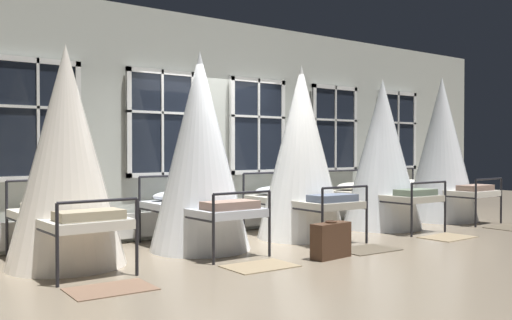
# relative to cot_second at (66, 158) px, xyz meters

# --- Properties ---
(ground) EXTENTS (25.76, 25.76, 0.00)m
(ground) POSITION_rel_cot_second_xyz_m (2.68, -0.09, -1.25)
(ground) COLOR gray
(back_wall_with_windows) EXTENTS (13.88, 0.10, 3.46)m
(back_wall_with_windows) POSITION_rel_cot_second_xyz_m (2.68, 1.19, 0.48)
(back_wall_with_windows) COLOR #B2B7AD
(back_wall_with_windows) RESTS_ON ground
(window_bank) EXTENTS (10.13, 0.10, 2.48)m
(window_bank) POSITION_rel_cot_second_xyz_m (2.68, 1.07, -0.25)
(window_bank) COLOR black
(window_bank) RESTS_ON ground
(cot_second) EXTENTS (1.37, 1.99, 2.57)m
(cot_second) POSITION_rel_cot_second_xyz_m (0.00, 0.00, 0.00)
(cot_second) COLOR black
(cot_second) RESTS_ON ground
(cot_third) EXTENTS (1.37, 1.99, 2.68)m
(cot_third) POSITION_rel_cot_second_xyz_m (1.80, 0.01, 0.05)
(cot_third) COLOR black
(cot_third) RESTS_ON ground
(cot_fourth) EXTENTS (1.37, 2.00, 2.65)m
(cot_fourth) POSITION_rel_cot_second_xyz_m (3.59, -0.02, 0.04)
(cot_fourth) COLOR black
(cot_fourth) RESTS_ON ground
(cot_fifth) EXTENTS (1.37, 1.98, 2.57)m
(cot_fifth) POSITION_rel_cot_second_xyz_m (5.42, -0.04, -0.00)
(cot_fifth) COLOR black
(cot_fifth) RESTS_ON ground
(cot_sixth) EXTENTS (1.37, 1.99, 2.74)m
(cot_sixth) POSITION_rel_cot_second_xyz_m (7.15, 0.00, 0.08)
(cot_sixth) COLOR black
(cot_sixth) RESTS_ON ground
(rug_second) EXTENTS (0.82, 0.59, 0.01)m
(rug_second) POSITION_rel_cot_second_xyz_m (-0.02, -1.38, -1.25)
(rug_second) COLOR brown
(rug_second) RESTS_ON ground
(rug_third) EXTENTS (0.81, 0.58, 0.01)m
(rug_third) POSITION_rel_cot_second_xyz_m (1.78, -1.38, -1.25)
(rug_third) COLOR #8E7A5B
(rug_third) RESTS_ON ground
(rug_fourth) EXTENTS (0.82, 0.60, 0.01)m
(rug_fourth) POSITION_rel_cot_second_xyz_m (3.58, -1.38, -1.25)
(rug_fourth) COLOR brown
(rug_fourth) RESTS_ON ground
(rug_fifth) EXTENTS (0.82, 0.59, 0.01)m
(rug_fifth) POSITION_rel_cot_second_xyz_m (5.38, -1.38, -1.25)
(rug_fifth) COLOR #8E7A5B
(rug_fifth) RESTS_ON ground
(rug_sixth) EXTENTS (0.81, 0.57, 0.01)m
(rug_sixth) POSITION_rel_cot_second_xyz_m (7.18, -1.38, -1.25)
(rug_sixth) COLOR brown
(rug_sixth) RESTS_ON ground
(suitcase_dark) EXTENTS (0.58, 0.27, 0.47)m
(suitcase_dark) POSITION_rel_cot_second_xyz_m (2.79, -1.50, -1.03)
(suitcase_dark) COLOR #472D1E
(suitcase_dark) RESTS_ON ground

